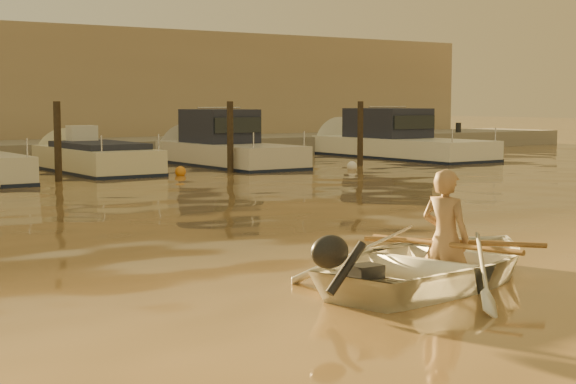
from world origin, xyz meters
TOP-DOWN VIEW (x-y plane):
  - ground_plane at (0.00, 0.00)m, footprint 160.00×160.00m
  - dinghy at (-1.03, -0.65)m, footprint 4.02×3.35m
  - person at (-0.93, -0.62)m, footprint 0.52×0.65m
  - outboard_motor at (-2.46, -1.07)m, footprint 0.98×0.64m
  - oar_port at (-0.79, -0.58)m, footprint 1.06×1.87m
  - oar_starboard at (-0.98, -0.63)m, footprint 0.30×2.09m
  - moored_boat_3 at (1.68, 16.00)m, footprint 2.01×5.83m
  - moored_boat_4 at (6.04, 16.00)m, footprint 2.16×6.70m
  - moored_boat_5 at (13.13, 16.00)m, footprint 2.46×8.18m
  - piling_2 at (-0.20, 13.80)m, footprint 0.18×0.18m
  - piling_3 at (4.80, 13.80)m, footprint 0.18×0.18m
  - piling_4 at (9.50, 13.80)m, footprint 0.18×0.18m
  - fender_d at (3.15, 13.66)m, footprint 0.30×0.30m
  - fender_e at (8.26, 12.64)m, footprint 0.30×0.30m

SIDE VIEW (x-z plane):
  - ground_plane at x=0.00m, z-range 0.00..0.00m
  - fender_d at x=3.15m, z-range -0.05..0.25m
  - fender_e at x=8.26m, z-range -0.05..0.25m
  - moored_boat_3 at x=1.68m, z-range -0.25..0.70m
  - dinghy at x=-1.03m, z-range -0.12..0.60m
  - outboard_motor at x=-2.46m, z-range -0.07..0.63m
  - oar_port at x=-0.79m, z-range 0.35..0.49m
  - oar_starboard at x=-0.98m, z-range 0.35..0.49m
  - person at x=-0.93m, z-range -0.30..1.26m
  - moored_boat_4 at x=6.04m, z-range -0.25..1.50m
  - moored_boat_5 at x=13.13m, z-range -0.25..1.50m
  - piling_2 at x=-0.20m, z-range -0.20..2.00m
  - piling_3 at x=4.80m, z-range -0.20..2.00m
  - piling_4 at x=9.50m, z-range -0.20..2.00m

